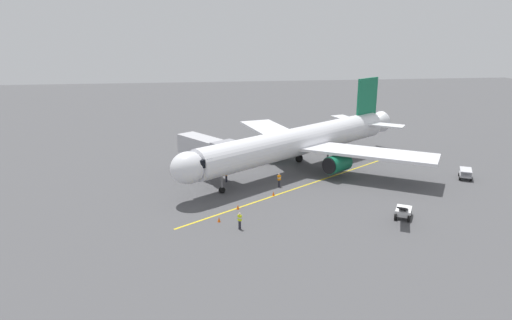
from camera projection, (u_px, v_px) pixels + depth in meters
name	position (u px, v px, depth m)	size (l,w,h in m)	color
ground_plane	(288.00, 171.00, 63.48)	(220.00, 220.00, 0.00)	#4C4C4F
apron_lead_in_line	(309.00, 184.00, 58.02)	(0.24, 40.00, 0.01)	yellow
airplane	(301.00, 142.00, 62.82)	(35.14, 31.09, 11.50)	white
jet_bridge	(210.00, 150.00, 59.29)	(8.35, 10.43, 5.40)	#B7B7BC
ground_crew_marshaller	(240.00, 221.00, 44.82)	(0.43, 0.47, 1.71)	#23232D
ground_crew_wing_walker	(226.00, 175.00, 58.55)	(0.40, 0.47, 1.71)	#23232D
ground_crew_loader	(279.00, 180.00, 56.77)	(0.47, 0.42, 1.71)	#23232D
tug_near_nose	(313.00, 145.00, 74.59)	(2.58, 2.74, 1.50)	yellow
baggage_cart_portside	(465.00, 174.00, 59.92)	(2.49, 2.95, 1.27)	#9E9EA3
belt_loader_starboard_side	(403.00, 211.00, 47.53)	(3.34, 4.56, 2.32)	white
safety_cone_nose_left	(273.00, 193.00, 53.92)	(0.32, 0.32, 0.55)	#F2590F
safety_cone_nose_right	(219.00, 219.00, 46.63)	(0.32, 0.32, 0.55)	#F2590F
safety_cone_wing_port	(187.00, 162.00, 66.37)	(0.32, 0.32, 0.55)	#F2590F
safety_cone_wing_starboard	(238.00, 207.00, 49.89)	(0.32, 0.32, 0.55)	#F2590F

